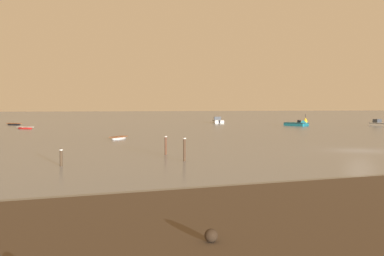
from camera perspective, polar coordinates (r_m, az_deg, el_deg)
The scene contains 12 objects.
ground_plane at distance 43.40m, azimuth 19.72°, elevation -2.61°, with size 800.00×800.00×0.00m, color gray.
seaweed_clump at distance 12.91m, azimuth 2.34°, elevation -12.90°, with size 0.37×0.37×0.37m, color #2D2116.
motorboat_moored_0 at distance 96.99m, azimuth 12.91°, elevation 0.39°, with size 3.64×5.89×1.91m.
rowboat_moored_0 at distance 105.73m, azimuth -20.79°, elevation 0.41°, with size 3.36×3.73×0.59m.
rowboat_moored_2 at distance 56.05m, azimuth -8.87°, elevation -1.23°, with size 2.76×2.93×0.47m.
motorboat_moored_3 at distance 113.16m, azimuth 3.12°, elevation 0.79°, with size 3.73×6.32×2.27m.
motorboat_moored_6 at distance 102.91m, azimuth 21.66°, elevation 0.42°, with size 2.74×5.58×2.03m.
rowboat_moored_4 at distance 86.60m, azimuth -19.60°, elevation -0.01°, with size 3.06×3.56×0.56m.
channel_buoy at distance 118.96m, azimuth 13.61°, elevation 0.86°, with size 0.90×0.90×2.30m.
mooring_post_near at distance 31.35m, azimuth -15.60°, elevation -3.49°, with size 0.22×0.22×1.23m.
mooring_post_left at distance 32.83m, azimuth -0.92°, elevation -2.68°, with size 0.22×0.22×1.86m.
mooring_post_right at distance 37.41m, azimuth -3.21°, elevation -2.16°, with size 0.22×0.22×1.68m.
Camera 1 is at (-28.58, -32.43, 3.78)m, focal length 43.95 mm.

